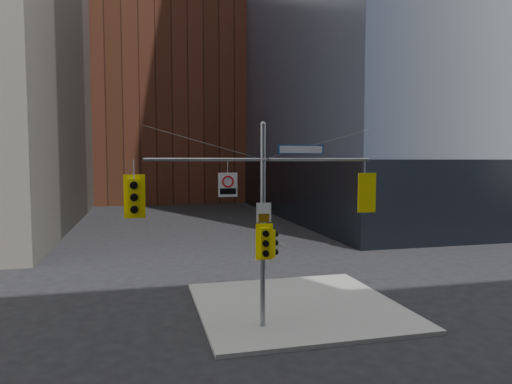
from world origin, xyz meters
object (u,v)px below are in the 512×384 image
traffic_light_west_arm (134,197)px  traffic_light_east_arm (365,192)px  regulatory_sign_arm (228,184)px  street_sign_blade (301,150)px  signal_assembly (263,205)px  traffic_light_pole_front (265,243)px  traffic_light_pole_side (272,243)px

traffic_light_west_arm → traffic_light_east_arm: size_ratio=1.00×
regulatory_sign_arm → street_sign_blade: bearing=0.7°
signal_assembly → traffic_light_west_arm: bearing=179.8°
traffic_light_pole_front → street_sign_blade: street_sign_blade is taller
traffic_light_west_arm → traffic_light_pole_side: size_ratio=1.48×
traffic_light_pole_front → street_sign_blade: bearing=18.4°
traffic_light_west_arm → traffic_light_pole_side: 4.93m
signal_assembly → traffic_light_east_arm: 3.87m
traffic_light_east_arm → street_sign_blade: (-2.47, 0.00, 1.55)m
traffic_light_east_arm → traffic_light_pole_side: bearing=2.3°
traffic_light_pole_side → street_sign_blade: bearing=-104.6°
signal_assembly → traffic_light_west_arm: (-4.30, 0.01, 0.38)m
signal_assembly → traffic_light_east_arm: bearing=0.0°
street_sign_blade → regulatory_sign_arm: 2.87m
signal_assembly → traffic_light_pole_front: signal_assembly is taller
traffic_light_east_arm → regulatory_sign_arm: size_ratio=1.75×
traffic_light_west_arm → regulatory_sign_arm: (3.06, -0.03, 0.38)m
signal_assembly → traffic_light_pole_side: signal_assembly is taller
signal_assembly → traffic_light_pole_front: 1.28m
signal_assembly → traffic_light_west_arm: signal_assembly is taller
traffic_light_pole_front → street_sign_blade: (1.38, 0.27, 3.18)m
traffic_light_east_arm → traffic_light_west_arm: bearing=2.5°
signal_assembly → street_sign_blade: size_ratio=4.68×
traffic_light_pole_side → traffic_light_pole_front: bearing=117.8°
signal_assembly → regulatory_sign_arm: bearing=-179.1°
traffic_light_pole_front → street_sign_blade: 3.48m
traffic_light_pole_front → signal_assembly: bearing=97.5°
traffic_light_east_arm → signal_assembly: bearing=2.6°
traffic_light_east_arm → street_sign_blade: size_ratio=0.84×
signal_assembly → traffic_light_pole_side: bearing=3.0°
traffic_light_pole_front → regulatory_sign_arm: size_ratio=1.54×
signal_assembly → traffic_light_west_arm: size_ratio=5.58×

